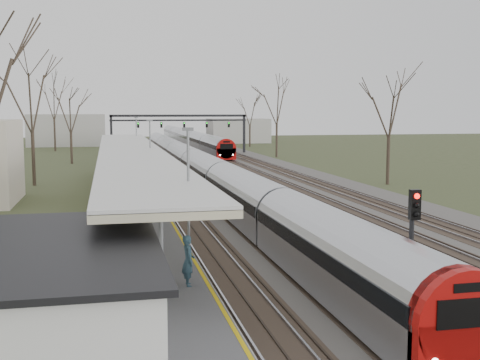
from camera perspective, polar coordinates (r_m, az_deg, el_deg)
The scene contains 11 objects.
track_bed at distance 63.89m, azimuth -2.61°, elevation 0.65°, with size 24.00×160.00×0.22m.
platform at distance 45.57m, azimuth -10.43°, elevation -1.29°, with size 3.50×69.00×1.00m, color #9E9B93.
canopy at distance 40.73m, azimuth -10.31°, elevation 2.64°, with size 4.10×50.00×3.11m.
station_building at distance 16.54m, azimuth -19.03°, elevation -11.60°, with size 6.00×9.00×3.20m, color silver.
signal_gantry at distance 93.26m, azimuth -5.77°, elevation 5.48°, with size 21.00×0.59×6.08m.
tree_west_far at distance 56.02m, azimuth -19.21°, elevation 7.61°, with size 5.50×5.50×11.33m.
tree_east_far at distance 55.36m, azimuth 14.00°, elevation 7.04°, with size 5.00×5.00×10.30m.
train_near at distance 57.60m, azimuth -4.34°, elevation 1.41°, with size 2.62×90.21×3.05m.
train_far at distance 114.97m, azimuth -4.89°, elevation 3.98°, with size 2.62×75.21×3.05m.
passenger at distance 19.64m, azimuth -4.93°, elevation -7.64°, with size 0.61×0.40×1.68m, color #2E4B59.
signal_post at distance 20.73m, azimuth 16.06°, elevation -4.62°, with size 0.35×0.45×4.10m.
Camera 1 is at (-10.53, -7.62, 6.66)m, focal length 45.00 mm.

